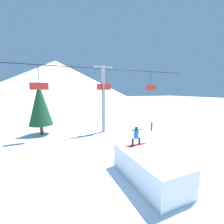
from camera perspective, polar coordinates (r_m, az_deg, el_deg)
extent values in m
plane|color=white|center=(9.60, 16.17, -25.75)|extent=(220.00, 220.00, 0.00)
cone|color=silver|center=(84.72, -20.49, 11.04)|extent=(82.99, 82.99, 20.40)
cube|color=white|center=(9.70, 13.73, -19.75)|extent=(2.31, 4.79, 1.60)
cube|color=silver|center=(11.17, 6.43, -11.42)|extent=(2.31, 0.10, 0.06)
cube|color=#B22D2D|center=(10.62, 9.13, -12.29)|extent=(1.55, 0.26, 0.03)
cylinder|color=black|center=(10.40, 7.88, -11.28)|extent=(0.14, 0.14, 0.46)
cylinder|color=black|center=(10.68, 10.40, -10.80)|extent=(0.14, 0.14, 0.46)
cylinder|color=#1E5693|center=(10.37, 9.23, -8.26)|extent=(0.32, 0.32, 0.61)
sphere|color=black|center=(10.26, 9.28, -6.09)|extent=(0.20, 0.20, 0.20)
cylinder|color=#9E9EA3|center=(18.85, -3.30, 4.73)|extent=(0.46, 0.46, 8.33)
cube|color=#9E9EA3|center=(19.02, -3.40, 16.74)|extent=(2.40, 0.24, 0.24)
cylinder|color=black|center=(18.99, -3.39, 16.14)|extent=(25.28, 0.08, 0.08)
cylinder|color=#28282D|center=(17.69, -26.17, 11.82)|extent=(0.06, 0.06, 2.51)
cube|color=red|center=(17.64, -25.91, 7.76)|extent=(1.80, 0.44, 0.08)
cube|color=red|center=(17.47, -26.00, 8.90)|extent=(1.80, 0.08, 0.70)
cylinder|color=#28282D|center=(18.86, -3.36, 12.36)|extent=(0.06, 0.06, 2.51)
cube|color=red|center=(18.81, -3.33, 8.54)|extent=(1.80, 0.44, 0.08)
cube|color=red|center=(18.65, -3.14, 9.62)|extent=(1.80, 0.08, 0.70)
cylinder|color=#28282D|center=(22.38, 14.46, 11.47)|extent=(0.06, 0.06, 2.51)
cube|color=red|center=(22.34, 14.35, 8.25)|extent=(1.80, 0.44, 0.08)
cube|color=red|center=(22.20, 14.67, 9.15)|extent=(1.80, 0.08, 0.70)
cylinder|color=#4C3823|center=(20.19, -25.20, -6.09)|extent=(0.38, 0.38, 1.18)
cone|color=#194728|center=(19.70, -25.75, 2.69)|extent=(2.73, 2.73, 5.01)
cylinder|color=black|center=(20.59, 14.84, -6.35)|extent=(0.17, 0.17, 0.45)
cylinder|color=red|center=(20.46, 14.90, -4.93)|extent=(0.24, 0.24, 0.60)
sphere|color=#232328|center=(20.38, 14.94, -3.86)|extent=(0.18, 0.18, 0.18)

